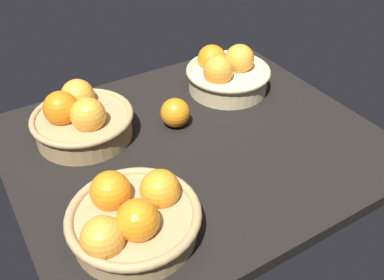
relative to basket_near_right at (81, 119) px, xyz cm
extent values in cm
cube|color=black|center=(-21.49, 15.73, -6.34)|extent=(84.00, 72.00, 3.00)
cylinder|color=tan|center=(-0.19, 0.39, -1.98)|extent=(22.50, 22.50, 5.71)
torus|color=tan|center=(-0.19, 0.39, 0.87)|extent=(23.94, 23.94, 1.44)
sphere|color=orange|center=(3.76, -1.16, 3.55)|extent=(8.09, 8.09, 8.09)
sphere|color=#F49E33|center=(-0.70, 4.10, 3.16)|extent=(8.09, 8.09, 8.09)
sphere|color=#F49E33|center=(-1.69, -5.70, 2.77)|extent=(8.09, 8.09, 8.09)
cylinder|color=#D3BC8C|center=(-41.89, 0.40, -1.95)|extent=(21.59, 21.59, 5.78)
torus|color=#D3BC8C|center=(-41.89, 0.40, 0.94)|extent=(23.16, 23.16, 1.57)
sphere|color=#F49E33|center=(-45.46, 0.42, 3.55)|extent=(8.11, 8.11, 8.11)
sphere|color=orange|center=(-40.31, -5.45, 2.31)|extent=(8.11, 8.11, 8.11)
sphere|color=#F49E33|center=(-37.23, 2.14, 3.20)|extent=(8.11, 8.11, 8.11)
cylinder|color=tan|center=(2.42, 33.79, -2.33)|extent=(22.82, 22.82, 5.01)
torus|color=tan|center=(2.42, 33.79, 0.18)|extent=(24.57, 24.57, 1.76)
sphere|color=#F49E33|center=(9.42, 36.99, 1.42)|extent=(7.57, 7.57, 7.57)
sphere|color=orange|center=(-3.84, 32.29, 1.95)|extent=(7.57, 7.57, 7.57)
sphere|color=orange|center=(4.25, 28.23, 2.25)|extent=(7.57, 7.57, 7.57)
sphere|color=orange|center=(3.11, 37.31, 2.39)|extent=(7.57, 7.57, 7.57)
sphere|color=orange|center=(-20.93, 7.75, -1.21)|extent=(7.25, 7.25, 7.25)
camera|label=1|loc=(20.84, 83.87, 57.45)|focal=40.06mm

